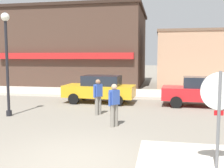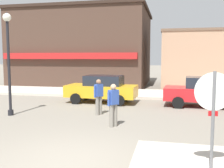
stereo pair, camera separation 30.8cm
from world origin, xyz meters
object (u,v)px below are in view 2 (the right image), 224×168
at_px(pedestrian_crossing_far, 113,104).
at_px(lamp_post, 8,49).
at_px(stop_sign, 213,108).
at_px(pedestrian_crossing_near, 99,96).
at_px(parked_car_nearest, 102,88).
at_px(parked_car_second, 204,91).

bearing_deg(pedestrian_crossing_far, lamp_post, 169.25).
height_order(stop_sign, pedestrian_crossing_far, stop_sign).
bearing_deg(pedestrian_crossing_near, lamp_post, -166.41).
xyz_separation_m(pedestrian_crossing_near, pedestrian_crossing_far, (1.07, -1.86, 0.00)).
xyz_separation_m(lamp_post, pedestrian_crossing_far, (4.91, -0.93, -2.09)).
bearing_deg(lamp_post, parked_car_nearest, 52.09).
bearing_deg(pedestrian_crossing_near, stop_sign, -53.60).
bearing_deg(parked_car_second, stop_sign, -95.99).
height_order(lamp_post, parked_car_nearest, lamp_post).
height_order(parked_car_second, pedestrian_crossing_near, pedestrian_crossing_near).
relative_size(parked_car_second, pedestrian_crossing_far, 2.55).
height_order(parked_car_second, pedestrian_crossing_far, pedestrian_crossing_far).
height_order(parked_car_nearest, pedestrian_crossing_near, pedestrian_crossing_near).
bearing_deg(parked_car_nearest, parked_car_second, -1.34).
distance_m(lamp_post, parked_car_second, 9.82).
distance_m(stop_sign, parked_car_nearest, 9.79).
bearing_deg(lamp_post, pedestrian_crossing_near, 13.59).
distance_m(stop_sign, lamp_post, 9.15).
xyz_separation_m(lamp_post, parked_car_second, (8.73, 3.96, -2.15)).
bearing_deg(parked_car_nearest, stop_sign, -61.56).
bearing_deg(stop_sign, pedestrian_crossing_far, 129.46).
height_order(parked_car_nearest, pedestrian_crossing_far, pedestrian_crossing_far).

